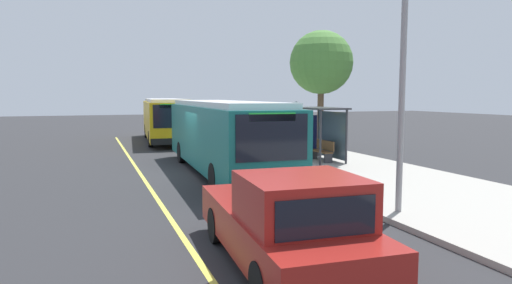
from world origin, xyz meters
name	(u,v)px	position (x,y,z in m)	size (l,w,h in m)	color
ground_plane	(198,174)	(0.00, 0.00, 0.00)	(120.00, 120.00, 0.00)	#2B2B2D
sidewalk_curb	(328,164)	(0.00, 6.00, 0.07)	(44.00, 6.40, 0.15)	#A8A399
lane_stripe_center	(143,177)	(0.00, -2.20, 0.00)	(36.00, 0.14, 0.01)	#E0D64C
transit_bus_main	(223,134)	(0.18, 1.01, 1.62)	(11.79, 3.01, 2.95)	#146B66
transit_bus_second	(165,118)	(-13.69, 0.88, 1.62)	(11.11, 3.44, 2.95)	gold
pickup_truck	(286,224)	(10.46, -0.79, 0.86)	(5.51, 2.31, 1.85)	maroon
bus_shelter	(321,122)	(-0.97, 6.11, 1.92)	(2.90, 1.60, 2.48)	#333338
waiting_bench	(322,150)	(-0.67, 6.04, 0.63)	(1.60, 0.48, 0.95)	brown
route_sign_post	(296,127)	(2.06, 3.39, 1.96)	(0.44, 0.08, 2.80)	#333338
pedestrian_commuter	(268,140)	(-1.71, 3.72, 1.12)	(0.24, 0.40, 1.69)	#282D47
street_tree_near_shelter	(321,63)	(-5.44, 8.51, 5.04)	(3.62, 3.62, 6.73)	brown
utility_pole	(402,89)	(8.20, 3.45, 3.35)	(0.16, 0.16, 6.40)	gray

